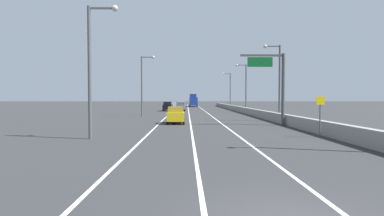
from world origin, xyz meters
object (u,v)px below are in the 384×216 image
at_px(overhead_sign_gantry, 276,80).
at_px(speed_advisory_sign, 320,113).
at_px(lamp_post_right_fourth, 229,88).
at_px(lamp_post_right_third, 245,85).
at_px(car_yellow_1, 176,115).
at_px(car_silver_4, 174,104).
at_px(box_truck, 193,101).
at_px(lamp_post_right_second, 277,77).
at_px(car_white_0, 181,106).
at_px(lamp_post_left_mid, 144,81).
at_px(car_black_3, 168,106).
at_px(lamp_post_left_near, 93,62).
at_px(car_gray_2, 181,107).

height_order(overhead_sign_gantry, speed_advisory_sign, overhead_sign_gantry).
relative_size(speed_advisory_sign, lamp_post_right_fourth, 0.32).
relative_size(speed_advisory_sign, lamp_post_right_third, 0.32).
bearing_deg(car_yellow_1, car_silver_4, 92.58).
bearing_deg(lamp_post_right_fourth, speed_advisory_sign, -91.41).
bearing_deg(box_truck, lamp_post_right_second, -81.63).
height_order(overhead_sign_gantry, car_white_0, overhead_sign_gantry).
distance_m(lamp_post_left_mid, car_silver_4, 44.92).
relative_size(overhead_sign_gantry, lamp_post_right_second, 0.80).
height_order(lamp_post_left_mid, car_black_3, lamp_post_left_mid).
distance_m(speed_advisory_sign, lamp_post_right_third, 36.73).
bearing_deg(lamp_post_right_fourth, car_yellow_1, -105.13).
relative_size(overhead_sign_gantry, car_silver_4, 1.64).
distance_m(lamp_post_right_third, lamp_post_left_near, 41.15).
relative_size(speed_advisory_sign, lamp_post_left_near, 0.32).
height_order(speed_advisory_sign, car_white_0, speed_advisory_sign).
xyz_separation_m(speed_advisory_sign, lamp_post_right_fourth, (1.43, 58.11, 3.65)).
xyz_separation_m(speed_advisory_sign, car_silver_4, (-13.62, 69.88, -0.73)).
bearing_deg(car_yellow_1, box_truck, 86.96).
relative_size(lamp_post_left_mid, car_white_0, 2.10).
height_order(lamp_post_right_second, box_truck, lamp_post_right_second).
relative_size(car_yellow_1, car_black_3, 0.89).
xyz_separation_m(overhead_sign_gantry, speed_advisory_sign, (0.44, -9.60, -2.96)).
height_order(overhead_sign_gantry, car_yellow_1, overhead_sign_gantry).
relative_size(overhead_sign_gantry, car_gray_2, 1.74).
height_order(lamp_post_left_mid, car_silver_4, lamp_post_left_mid).
relative_size(car_gray_2, box_truck, 0.46).
distance_m(car_white_0, car_black_3, 8.21).
distance_m(car_yellow_1, box_truck, 63.56).
bearing_deg(car_white_0, overhead_sign_gantry, -75.82).
relative_size(lamp_post_right_second, box_truck, 1.00).
distance_m(lamp_post_right_second, lamp_post_right_third, 21.58).
xyz_separation_m(lamp_post_right_fourth, car_white_0, (-12.57, -6.15, -4.46)).
relative_size(lamp_post_right_fourth, car_gray_2, 2.16).
xyz_separation_m(lamp_post_right_second, lamp_post_left_mid, (-17.70, 10.32, 0.00)).
bearing_deg(lamp_post_right_fourth, car_gray_2, -131.84).
xyz_separation_m(speed_advisory_sign, car_gray_2, (-11.06, 44.16, -0.81)).
height_order(overhead_sign_gantry, lamp_post_left_mid, lamp_post_left_mid).
distance_m(lamp_post_right_second, car_yellow_1, 13.38).
height_order(lamp_post_left_near, car_yellow_1, lamp_post_left_near).
distance_m(lamp_post_right_second, lamp_post_right_fourth, 43.16).
xyz_separation_m(speed_advisory_sign, car_white_0, (-11.14, 51.95, -0.82)).
bearing_deg(speed_advisory_sign, box_truck, 95.78).
bearing_deg(car_gray_2, speed_advisory_sign, -75.94).
bearing_deg(lamp_post_right_second, car_gray_2, 112.88).
distance_m(lamp_post_right_third, car_white_0, 20.36).
bearing_deg(car_silver_4, lamp_post_right_fourth, -38.03).
xyz_separation_m(car_white_0, car_silver_4, (-2.48, 17.93, 0.09)).
height_order(lamp_post_right_third, lamp_post_left_near, same).
relative_size(speed_advisory_sign, lamp_post_left_mid, 0.32).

